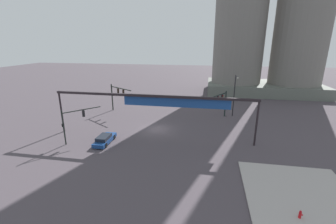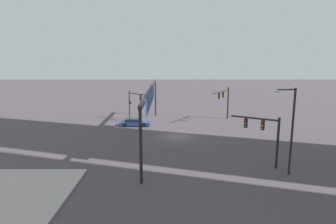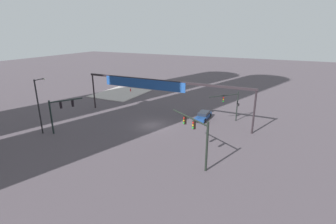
{
  "view_description": "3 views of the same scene",
  "coord_description": "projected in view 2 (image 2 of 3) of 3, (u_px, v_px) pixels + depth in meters",
  "views": [
    {
      "loc": [
        8.11,
        -35.1,
        14.14
      ],
      "look_at": [
        1.47,
        1.78,
        2.58
      ],
      "focal_mm": 24.39,
      "sensor_mm": 36.0,
      "label": 1
    },
    {
      "loc": [
        38.0,
        -1.42,
        10.57
      ],
      "look_at": [
        2.17,
        -1.37,
        3.87
      ],
      "focal_mm": 30.42,
      "sensor_mm": 36.0,
      "label": 2
    },
    {
      "loc": [
        -18.86,
        32.89,
        14.63
      ],
      "look_at": [
        -1.92,
        -1.95,
        1.99
      ],
      "focal_mm": 26.94,
      "sensor_mm": 36.0,
      "label": 3
    }
  ],
  "objects": [
    {
      "name": "sedan_car_approaching",
      "position": [
        135.0,
        122.0,
        45.46
      ],
      "size": [
        1.86,
        4.74,
        1.21
      ],
      "rotation": [
        0.0,
        0.0,
        1.58
      ],
      "color": "navy",
      "rests_on": "ground"
    },
    {
      "name": "ground_plane",
      "position": [
        178.0,
        137.0,
        39.3
      ],
      "size": [
        221.56,
        221.56,
        0.0
      ],
      "primitive_type": "plane",
      "color": "#494047"
    },
    {
      "name": "traffic_signal_near_corner",
      "position": [
        265.0,
        132.0,
        27.95
      ],
      "size": [
        2.62,
        4.17,
        5.08
      ],
      "rotation": [
        0.0,
        0.0,
        -2.12
      ],
      "color": "black",
      "rests_on": "ground"
    },
    {
      "name": "traffic_signal_opposite_side",
      "position": [
        225.0,
        98.0,
        48.93
      ],
      "size": [
        5.69,
        3.77,
        5.68
      ],
      "rotation": [
        0.0,
        0.0,
        -0.57
      ],
      "color": "black",
      "rests_on": "ground"
    },
    {
      "name": "traffic_signal_cross_street",
      "position": [
        135.0,
        101.0,
        49.25
      ],
      "size": [
        4.1,
        4.32,
        5.08
      ],
      "rotation": [
        0.0,
        0.0,
        0.85
      ],
      "color": "black",
      "rests_on": "ground"
    },
    {
      "name": "streetlamp_curved_arm",
      "position": [
        290.0,
        126.0,
        25.56
      ],
      "size": [
        0.48,
        2.14,
        8.08
      ],
      "rotation": [
        0.0,
        0.0,
        -1.46
      ],
      "color": "black",
      "rests_on": "ground"
    },
    {
      "name": "overhead_sign_gantry",
      "position": [
        151.0,
        95.0,
        37.16
      ],
      "size": [
        30.29,
        0.43,
        6.79
      ],
      "color": "black",
      "rests_on": "ground"
    }
  ]
}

